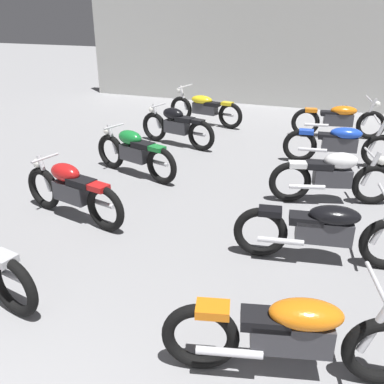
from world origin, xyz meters
name	(u,v)px	position (x,y,z in m)	size (l,w,h in m)	color
back_wall	(291,46)	(0.00, 13.69, 1.80)	(13.44, 0.24, 3.60)	#B2B2AD
motorcycle_left_row_2	(72,190)	(-1.74, 4.83, 0.46)	(1.94, 0.63, 0.88)	black
motorcycle_left_row_3	(134,152)	(-1.70, 6.72, 0.46)	(1.92, 0.73, 0.88)	black
motorcycle_left_row_4	(177,126)	(-1.68, 8.70, 0.46)	(1.94, 0.65, 0.88)	black
motorcycle_left_row_5	(205,108)	(-1.69, 10.66, 0.45)	(2.15, 0.72, 0.97)	black
motorcycle_right_row_1	(293,333)	(1.71, 2.97, 0.45)	(2.13, 0.83, 0.97)	black
motorcycle_right_row_2	(325,230)	(1.81, 4.89, 0.45)	(2.16, 0.73, 0.97)	black
motorcycle_right_row_3	(333,176)	(1.79, 6.73, 0.46)	(1.92, 0.72, 0.88)	black
motorcycle_right_row_4	(340,143)	(1.81, 8.63, 0.45)	(2.17, 0.68, 0.97)	black
motorcycle_right_row_5	(339,119)	(1.69, 10.64, 0.45)	(2.16, 0.75, 0.97)	black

